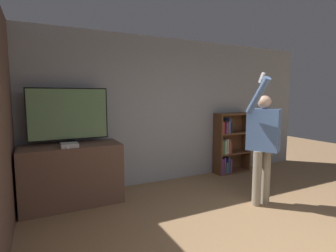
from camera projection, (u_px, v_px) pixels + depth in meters
The scene contains 7 objects.
wall_back at pixel (162, 111), 4.96m from camera, with size 6.90×0.06×2.70m.
tv_ledge at pixel (72, 175), 3.95m from camera, with size 1.43×0.63×0.91m.
television at pixel (69, 115), 3.95m from camera, with size 1.16×0.22×0.85m.
game_console at pixel (69, 145), 3.73m from camera, with size 0.24×0.23×0.06m.
remote_loose at pixel (66, 148), 3.65m from camera, with size 0.09×0.14×0.02m.
bookshelf at pixel (229, 145), 5.54m from camera, with size 0.81×0.28×1.27m.
person at pixel (263, 139), 3.86m from camera, with size 0.59×0.56×1.94m.
Camera 1 is at (-2.13, -1.30, 1.64)m, focal length 28.00 mm.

